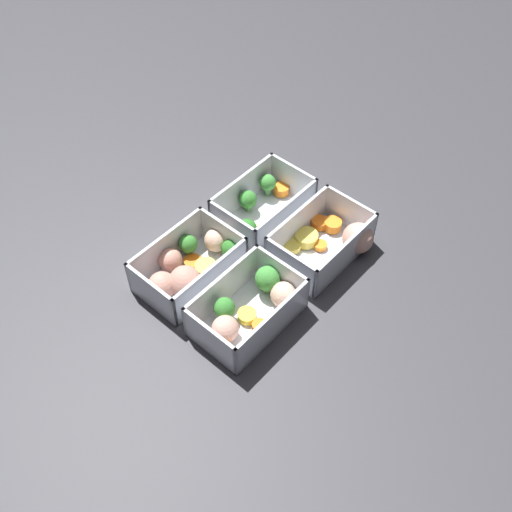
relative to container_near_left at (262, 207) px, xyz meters
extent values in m
plane|color=#38383D|center=(0.09, 0.06, -0.02)|extent=(4.00, 4.00, 0.00)
cube|color=silver|center=(0.00, 0.00, -0.02)|extent=(0.16, 0.10, 0.00)
cube|color=silver|center=(0.00, -0.05, 0.01)|extent=(0.16, 0.01, 0.07)
cube|color=silver|center=(0.00, 0.05, 0.01)|extent=(0.16, 0.01, 0.07)
cube|color=silver|center=(-0.08, 0.00, 0.01)|extent=(0.01, 0.10, 0.07)
cube|color=silver|center=(0.08, 0.00, 0.01)|extent=(0.01, 0.10, 0.07)
cylinder|color=#407A37|center=(0.06, 0.02, -0.01)|extent=(0.01, 0.01, 0.01)
sphere|color=#2D7228|center=(0.06, 0.02, 0.01)|extent=(0.03, 0.03, 0.03)
cylinder|color=orange|center=(0.01, 0.04, -0.02)|extent=(0.03, 0.03, 0.01)
cylinder|color=orange|center=(0.03, 0.03, -0.01)|extent=(0.03, 0.03, 0.02)
cylinder|color=#49883F|center=(0.00, -0.03, -0.01)|extent=(0.01, 0.01, 0.01)
sphere|color=#388433|center=(0.00, -0.03, 0.00)|extent=(0.03, 0.03, 0.03)
cylinder|color=#519448|center=(-0.05, -0.03, -0.01)|extent=(0.01, 0.01, 0.02)
sphere|color=#42933D|center=(-0.05, -0.03, 0.01)|extent=(0.03, 0.03, 0.03)
cylinder|color=orange|center=(-0.07, -0.01, -0.01)|extent=(0.04, 0.04, 0.01)
cube|color=silver|center=(0.17, 0.00, -0.02)|extent=(0.16, 0.10, 0.00)
cube|color=silver|center=(0.17, -0.05, 0.01)|extent=(0.16, 0.01, 0.07)
cube|color=silver|center=(0.17, 0.05, 0.01)|extent=(0.16, 0.01, 0.07)
cube|color=silver|center=(0.10, 0.00, 0.01)|extent=(0.01, 0.10, 0.07)
cube|color=silver|center=(0.25, 0.00, 0.01)|extent=(0.01, 0.10, 0.07)
cylinder|color=orange|center=(0.15, -0.01, -0.02)|extent=(0.03, 0.03, 0.01)
sphere|color=tan|center=(0.20, 0.02, 0.00)|extent=(0.07, 0.07, 0.05)
sphere|color=beige|center=(0.10, -0.01, 0.00)|extent=(0.04, 0.04, 0.04)
cylinder|color=#DBC647|center=(0.15, 0.02, -0.01)|extent=(0.05, 0.05, 0.02)
sphere|color=tan|center=(0.22, 0.00, 0.00)|extent=(0.05, 0.05, 0.04)
cylinder|color=#407A37|center=(0.10, 0.03, -0.01)|extent=(0.01, 0.01, 0.01)
sphere|color=#2D7228|center=(0.10, 0.03, 0.00)|extent=(0.03, 0.03, 0.03)
sphere|color=tan|center=(0.18, -0.03, 0.00)|extent=(0.04, 0.04, 0.04)
cylinder|color=#49883F|center=(0.14, -0.03, -0.01)|extent=(0.01, 0.01, 0.01)
sphere|color=#388433|center=(0.14, -0.03, 0.00)|extent=(0.03, 0.03, 0.03)
cube|color=silver|center=(0.00, 0.12, -0.02)|extent=(0.16, 0.10, 0.00)
cube|color=silver|center=(0.00, 0.07, 0.01)|extent=(0.16, 0.01, 0.07)
cube|color=silver|center=(0.00, 0.17, 0.01)|extent=(0.16, 0.01, 0.07)
cube|color=silver|center=(-0.08, 0.12, 0.01)|extent=(0.01, 0.10, 0.07)
cube|color=silver|center=(0.08, 0.12, 0.01)|extent=(0.01, 0.10, 0.07)
cylinder|color=orange|center=(0.06, 0.12, -0.01)|extent=(0.03, 0.03, 0.02)
cylinder|color=orange|center=(-0.06, 0.11, -0.01)|extent=(0.04, 0.04, 0.02)
cylinder|color=orange|center=(-0.01, 0.12, -0.02)|extent=(0.03, 0.03, 0.01)
cylinder|color=#DBC647|center=(0.00, 0.09, -0.01)|extent=(0.05, 0.05, 0.02)
cylinder|color=#DBC647|center=(0.02, 0.08, -0.02)|extent=(0.04, 0.04, 0.01)
sphere|color=#D19E8C|center=(-0.05, 0.16, 0.00)|extent=(0.07, 0.07, 0.05)
cylinder|color=orange|center=(-0.05, 0.09, -0.01)|extent=(0.04, 0.04, 0.01)
cube|color=silver|center=(0.17, 0.12, -0.02)|extent=(0.16, 0.10, 0.00)
cube|color=silver|center=(0.17, 0.07, 0.01)|extent=(0.16, 0.01, 0.07)
cube|color=silver|center=(0.17, 0.17, 0.01)|extent=(0.16, 0.01, 0.07)
cube|color=silver|center=(0.10, 0.12, 0.01)|extent=(0.01, 0.10, 0.07)
cube|color=silver|center=(0.25, 0.12, 0.01)|extent=(0.01, 0.10, 0.07)
sphere|color=#D19E8C|center=(0.22, 0.12, 0.00)|extent=(0.06, 0.06, 0.04)
cylinder|color=yellow|center=(0.17, 0.12, -0.01)|extent=(0.04, 0.04, 0.01)
cylinder|color=#49883F|center=(0.19, 0.10, -0.01)|extent=(0.01, 0.01, 0.01)
sphere|color=#388433|center=(0.19, 0.10, 0.01)|extent=(0.03, 0.03, 0.03)
cylinder|color=#519448|center=(0.11, 0.11, -0.01)|extent=(0.01, 0.01, 0.01)
sphere|color=#42933D|center=(0.11, 0.11, 0.01)|extent=(0.04, 0.04, 0.04)
cylinder|color=orange|center=(0.18, 0.15, -0.01)|extent=(0.03, 0.03, 0.02)
cylinder|color=orange|center=(0.24, 0.15, -0.01)|extent=(0.03, 0.03, 0.01)
sphere|color=beige|center=(0.12, 0.14, 0.00)|extent=(0.06, 0.06, 0.04)
camera|label=1|loc=(0.54, 0.46, 0.71)|focal=42.00mm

